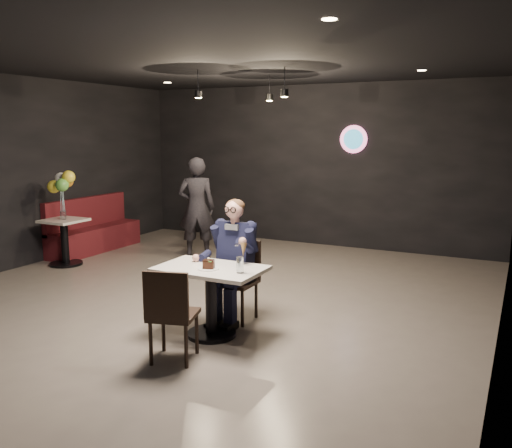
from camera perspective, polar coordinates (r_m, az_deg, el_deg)
The scene contains 17 objects.
floor at distance 6.68m, azimuth -8.32°, elevation -9.11°, with size 9.00×9.00×0.00m, color slate.
wall_sign at distance 10.04m, azimuth 10.24°, elevation 8.78°, with size 0.50×0.06×0.50m, color pink, non-canonical shape.
pendant_lights at distance 8.07m, azimuth -0.43°, elevation 14.98°, with size 1.40×1.20×0.36m, color black.
main_table at distance 5.78m, azimuth -4.75°, elevation -8.15°, with size 1.10×0.70×0.75m, color white.
chair_far at distance 6.21m, azimuth -2.11°, elevation -6.03°, with size 0.42×0.46×0.92m, color black.
chair_near at distance 5.22m, azimuth -8.66°, elevation -9.24°, with size 0.42×0.46×0.92m, color black.
seated_man at distance 6.14m, azimuth -2.13°, elevation -3.69°, with size 0.60×0.80×1.44m, color black.
dessert_plate at distance 5.59m, azimuth -5.03°, elevation -4.69°, with size 0.22×0.22×0.01m, color white.
cake_slice at distance 5.57m, azimuth -5.00°, elevation -4.27°, with size 0.11×0.09×0.08m, color black.
mint_leaf at distance 5.53m, azimuth -4.87°, elevation -3.93°, with size 0.07×0.04×0.01m, color green.
sundae_glass at distance 5.42m, azimuth -1.69°, elevation -4.32°, with size 0.07×0.07×0.16m, color silver.
wafer_cone at distance 5.34m, azimuth -1.33°, elevation -2.71°, with size 0.06×0.06×0.13m, color #B5864A.
booth_bench at distance 10.16m, azimuth -16.65°, elevation -0.06°, with size 0.49×1.94×0.97m, color #4F111C.
side_table at distance 9.28m, azimuth -19.48°, elevation -1.81°, with size 0.60×0.60×0.75m, color white.
balloon_vase at distance 9.20m, azimuth -19.64°, elevation 0.90°, with size 0.09×0.09×0.14m, color silver.
balloon_bunch at distance 9.15m, azimuth -19.78°, elevation 3.30°, with size 0.37×0.37×0.62m, color yellow.
passerby at distance 9.25m, azimuth -6.26°, elevation 1.71°, with size 0.63×0.41×1.72m, color black.
Camera 1 is at (3.65, -5.16, 2.15)m, focal length 38.00 mm.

